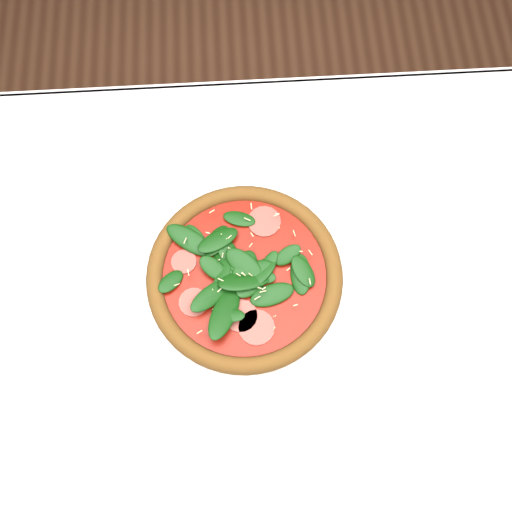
{
  "coord_description": "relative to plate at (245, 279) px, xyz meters",
  "views": [
    {
      "loc": [
        -0.02,
        -0.15,
        1.5
      ],
      "look_at": [
        -0.0,
        0.1,
        0.77
      ],
      "focal_mm": 40.0,
      "sensor_mm": 36.0,
      "label": 1
    }
  ],
  "objects": [
    {
      "name": "ground",
      "position": [
        0.02,
        -0.08,
        -0.76
      ],
      "size": [
        6.0,
        6.0,
        0.0
      ],
      "primitive_type": "plane",
      "color": "brown",
      "rests_on": "ground"
    },
    {
      "name": "dining_table",
      "position": [
        0.02,
        -0.08,
        -0.11
      ],
      "size": [
        1.21,
        0.81,
        0.75
      ],
      "color": "white",
      "rests_on": "ground"
    },
    {
      "name": "plate",
      "position": [
        0.0,
        0.0,
        0.0
      ],
      "size": [
        0.31,
        0.31,
        0.01
      ],
      "color": "white",
      "rests_on": "dining_table"
    },
    {
      "name": "pizza",
      "position": [
        -0.0,
        -0.0,
        0.02
      ],
      "size": [
        0.33,
        0.33,
        0.03
      ],
      "rotation": [
        0.0,
        0.0,
        -0.29
      ],
      "color": "brown",
      "rests_on": "plate"
    }
  ]
}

